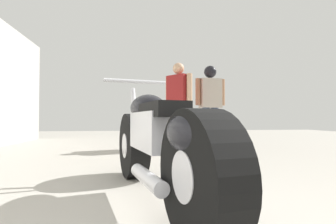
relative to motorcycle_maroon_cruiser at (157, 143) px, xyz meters
The scene contains 4 objects.
ground_plane 2.03m from the motorcycle_maroon_cruiser, 81.41° to the left, with size 18.05×18.05×0.00m, color #A8A399.
motorcycle_maroon_cruiser is the anchor object (origin of this frame).
mechanic_in_blue 3.35m from the motorcycle_maroon_cruiser, 77.21° to the left, with size 0.52×0.62×1.74m.
mechanic_with_helmet 3.97m from the motorcycle_maroon_cruiser, 67.14° to the left, with size 0.71×0.30×1.79m.
Camera 1 is at (-0.46, -0.07, 0.60)m, focal length 27.10 mm.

